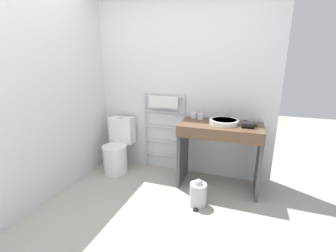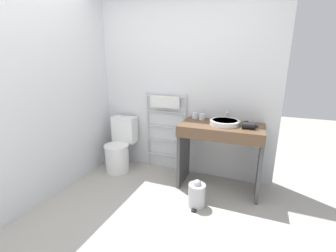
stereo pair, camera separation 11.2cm
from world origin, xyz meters
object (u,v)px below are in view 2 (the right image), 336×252
at_px(towel_radiator, 165,116).
at_px(cup_near_edge, 202,117).
at_px(toilet, 120,148).
at_px(sink_basin, 225,122).
at_px(hair_dryer, 249,126).
at_px(trash_bin, 197,195).
at_px(cup_near_wall, 195,115).

relative_size(towel_radiator, cup_near_edge, 14.48).
distance_m(toilet, sink_basin, 1.59).
height_order(hair_dryer, trash_bin, hair_dryer).
xyz_separation_m(sink_basin, cup_near_wall, (-0.41, 0.18, 0.01)).
distance_m(hair_dryer, trash_bin, 0.97).
height_order(towel_radiator, sink_basin, towel_radiator).
distance_m(cup_near_wall, trash_bin, 1.03).
distance_m(cup_near_wall, hair_dryer, 0.74).
xyz_separation_m(cup_near_edge, trash_bin, (0.13, -0.64, -0.74)).
relative_size(toilet, sink_basin, 2.21).
height_order(cup_near_edge, trash_bin, cup_near_edge).
height_order(toilet, towel_radiator, towel_radiator).
xyz_separation_m(cup_near_wall, trash_bin, (0.23, -0.68, -0.74)).
relative_size(hair_dryer, trash_bin, 0.56).
xyz_separation_m(cup_near_edge, hair_dryer, (0.59, -0.21, -0.00)).
bearing_deg(cup_near_edge, trash_bin, -78.73).
distance_m(towel_radiator, cup_near_wall, 0.46).
xyz_separation_m(toilet, towel_radiator, (0.64, 0.25, 0.49)).
height_order(towel_radiator, hair_dryer, towel_radiator).
distance_m(cup_near_edge, hair_dryer, 0.63).
distance_m(towel_radiator, hair_dryer, 1.19).
height_order(towel_radiator, cup_near_wall, towel_radiator).
distance_m(toilet, cup_near_edge, 1.31).
bearing_deg(towel_radiator, sink_basin, -14.84).
distance_m(toilet, trash_bin, 1.41).
xyz_separation_m(sink_basin, hair_dryer, (0.28, -0.07, 0.01)).
distance_m(sink_basin, cup_near_edge, 0.34).
bearing_deg(toilet, trash_bin, -20.19).
height_order(sink_basin, cup_near_wall, cup_near_wall).
bearing_deg(cup_near_wall, towel_radiator, 173.44).
xyz_separation_m(toilet, cup_near_wall, (1.09, 0.20, 0.55)).
height_order(cup_near_edge, hair_dryer, cup_near_edge).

